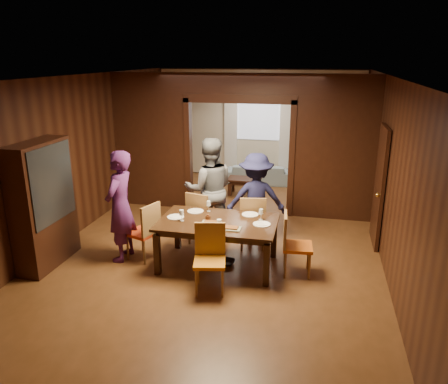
% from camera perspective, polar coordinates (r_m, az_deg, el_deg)
% --- Properties ---
extents(floor, '(9.00, 9.00, 0.00)m').
position_cam_1_polar(floor, '(8.05, -0.26, -6.25)').
color(floor, '#573418').
rests_on(floor, ground).
extents(ceiling, '(5.50, 9.00, 0.02)m').
position_cam_1_polar(ceiling, '(7.38, -0.29, 14.85)').
color(ceiling, silver).
rests_on(ceiling, room_walls).
extents(room_walls, '(5.52, 9.01, 2.90)m').
position_cam_1_polar(room_walls, '(9.38, 2.30, 6.81)').
color(room_walls, black).
rests_on(room_walls, floor).
extents(person_purple, '(0.46, 0.68, 1.82)m').
position_cam_1_polar(person_purple, '(7.21, -13.40, -1.83)').
color(person_purple, '#4C1D57').
rests_on(person_purple, floor).
extents(person_grey, '(1.08, 0.96, 1.87)m').
position_cam_1_polar(person_grey, '(7.82, -1.89, 0.34)').
color(person_grey, '#57595F').
rests_on(person_grey, floor).
extents(person_navy, '(1.17, 0.85, 1.63)m').
position_cam_1_polar(person_navy, '(7.71, 4.17, -0.88)').
color(person_navy, '#18193D').
rests_on(person_navy, floor).
extents(sofa, '(1.77, 0.81, 0.50)m').
position_cam_1_polar(sofa, '(11.53, 4.58, 2.41)').
color(sofa, '#8199A9').
rests_on(sofa, floor).
extents(serving_bowl, '(0.28, 0.28, 0.07)m').
position_cam_1_polar(serving_bowl, '(6.83, 0.31, -3.48)').
color(serving_bowl, black).
rests_on(serving_bowl, dining_table).
extents(dining_table, '(1.84, 1.14, 0.76)m').
position_cam_1_polar(dining_table, '(6.98, -0.79, -6.71)').
color(dining_table, black).
rests_on(dining_table, floor).
extents(coffee_table, '(0.80, 0.50, 0.40)m').
position_cam_1_polar(coffee_table, '(10.57, 2.66, 0.75)').
color(coffee_table, black).
rests_on(coffee_table, floor).
extents(chair_left, '(0.56, 0.56, 0.97)m').
position_cam_1_polar(chair_left, '(7.30, -10.61, -4.99)').
color(chair_left, red).
rests_on(chair_left, floor).
extents(chair_right, '(0.48, 0.48, 0.97)m').
position_cam_1_polar(chair_right, '(6.77, 9.60, -6.78)').
color(chair_right, '#C15412').
rests_on(chair_right, floor).
extents(chair_far_l, '(0.54, 0.54, 0.97)m').
position_cam_1_polar(chair_far_l, '(7.77, -2.77, -3.29)').
color(chair_far_l, red).
rests_on(chair_far_l, floor).
extents(chair_far_r, '(0.51, 0.51, 0.97)m').
position_cam_1_polar(chair_far_r, '(7.59, 3.74, -3.82)').
color(chair_far_r, '#F05B16').
rests_on(chair_far_r, floor).
extents(chair_near, '(0.52, 0.52, 0.97)m').
position_cam_1_polar(chair_near, '(6.21, -1.89, -8.85)').
color(chair_near, '#C67112').
rests_on(chair_near, floor).
extents(hutch, '(0.40, 1.20, 2.00)m').
position_cam_1_polar(hutch, '(7.39, -22.53, -1.53)').
color(hutch, black).
rests_on(hutch, floor).
extents(door_right, '(0.06, 0.90, 2.10)m').
position_cam_1_polar(door_right, '(8.06, 19.63, 0.68)').
color(door_right, black).
rests_on(door_right, floor).
extents(window_far, '(1.20, 0.03, 1.30)m').
position_cam_1_polar(window_far, '(11.84, 4.56, 9.96)').
color(window_far, silver).
rests_on(window_far, back_wall).
extents(curtain_left, '(0.35, 0.06, 2.40)m').
position_cam_1_polar(curtain_left, '(11.99, 0.90, 7.93)').
color(curtain_left, white).
rests_on(curtain_left, back_wall).
extents(curtain_right, '(0.35, 0.06, 2.40)m').
position_cam_1_polar(curtain_right, '(11.79, 8.12, 7.59)').
color(curtain_right, white).
rests_on(curtain_right, back_wall).
extents(plate_left, '(0.27, 0.27, 0.01)m').
position_cam_1_polar(plate_left, '(7.02, -6.34, -3.26)').
color(plate_left, white).
rests_on(plate_left, dining_table).
extents(plate_far_l, '(0.27, 0.27, 0.01)m').
position_cam_1_polar(plate_far_l, '(7.25, -3.76, -2.51)').
color(plate_far_l, silver).
rests_on(plate_far_l, dining_table).
extents(plate_far_r, '(0.27, 0.27, 0.01)m').
position_cam_1_polar(plate_far_r, '(7.09, 3.44, -2.95)').
color(plate_far_r, white).
rests_on(plate_far_r, dining_table).
extents(plate_right, '(0.27, 0.27, 0.01)m').
position_cam_1_polar(plate_right, '(6.71, 4.94, -4.20)').
color(plate_right, white).
rests_on(plate_right, dining_table).
extents(plate_near, '(0.27, 0.27, 0.01)m').
position_cam_1_polar(plate_near, '(6.48, -1.42, -4.95)').
color(plate_near, white).
rests_on(plate_near, dining_table).
extents(platter_a, '(0.30, 0.20, 0.04)m').
position_cam_1_polar(platter_a, '(6.72, -1.71, -4.01)').
color(platter_a, gray).
rests_on(platter_a, dining_table).
extents(platter_b, '(0.30, 0.20, 0.04)m').
position_cam_1_polar(platter_b, '(6.51, 0.88, -4.72)').
color(platter_b, gray).
rests_on(platter_b, dining_table).
extents(wineglass_left, '(0.08, 0.08, 0.18)m').
position_cam_1_polar(wineglass_left, '(6.84, -5.55, -3.06)').
color(wineglass_left, white).
rests_on(wineglass_left, dining_table).
extents(wineglass_far, '(0.08, 0.08, 0.18)m').
position_cam_1_polar(wineglass_far, '(7.22, -2.02, -1.85)').
color(wineglass_far, silver).
rests_on(wineglass_far, dining_table).
extents(wineglass_right, '(0.08, 0.08, 0.18)m').
position_cam_1_polar(wineglass_right, '(6.87, 4.86, -2.94)').
color(wineglass_right, silver).
rests_on(wineglass_right, dining_table).
extents(tumbler, '(0.07, 0.07, 0.14)m').
position_cam_1_polar(tumbler, '(6.53, -0.63, -4.18)').
color(tumbler, silver).
rests_on(tumbler, dining_table).
extents(condiment_jar, '(0.08, 0.08, 0.11)m').
position_cam_1_polar(condiment_jar, '(6.81, -2.11, -3.38)').
color(condiment_jar, '#462310').
rests_on(condiment_jar, dining_table).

